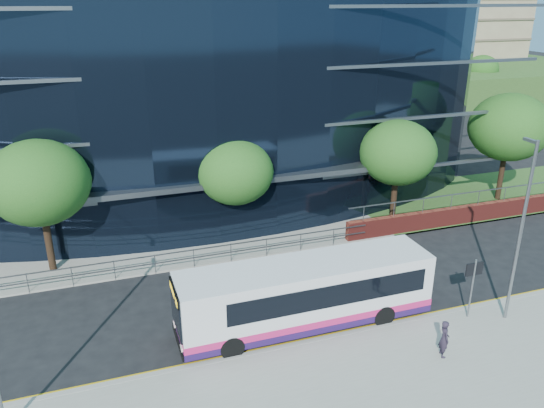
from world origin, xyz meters
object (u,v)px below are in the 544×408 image
object	(u,v)px
tree_dist_f	(482,69)
streetlight_east	(521,228)
pedestrian	(444,339)
street_sign	(473,276)
tree_far_b	(235,172)
tree_far_c	(398,153)
city_bus	(308,293)
tree_dist_e	(385,74)
tree_far_a	(39,183)
tree_far_d	(509,127)

from	to	relation	value
tree_dist_f	streetlight_east	distance (m)	55.74
pedestrian	streetlight_east	bearing A→B (deg)	-56.09
street_sign	tree_far_b	world-z (taller)	tree_far_b
tree_far_b	tree_far_c	xyz separation A→B (m)	(10.00, -0.50, 0.33)
city_bus	tree_far_b	bearing A→B (deg)	93.73
street_sign	pedestrian	world-z (taller)	street_sign
tree_dist_e	tree_far_b	bearing A→B (deg)	-131.52
tree_far_c	tree_dist_f	world-z (taller)	tree_far_c
tree_far_a	tree_dist_f	distance (m)	62.44
tree_dist_f	tree_dist_e	bearing A→B (deg)	-172.87
tree_far_d	city_bus	world-z (taller)	tree_far_d
tree_far_a	tree_dist_e	size ratio (longest dim) A/B	1.07
tree_dist_e	streetlight_east	bearing A→B (deg)	-113.11
tree_dist_e	city_bus	size ratio (longest dim) A/B	0.59
tree_dist_f	tree_far_d	bearing A→B (deg)	-126.87
tree_dist_e	pedestrian	size ratio (longest dim) A/B	4.15
streetlight_east	tree_far_a	bearing A→B (deg)	149.54
street_sign	tree_far_d	xyz separation A→B (m)	(11.50, 11.59, 3.04)
tree_dist_e	city_bus	world-z (taller)	tree_dist_e
tree_far_b	city_bus	bearing A→B (deg)	-86.02
tree_far_c	tree_dist_f	xyz separation A→B (m)	(33.00, 33.00, -0.33)
tree_far_b	streetlight_east	world-z (taller)	streetlight_east
tree_far_b	tree_dist_f	size ratio (longest dim) A/B	1.00
tree_far_d	tree_dist_e	xyz separation A→B (m)	(8.00, 30.00, -0.65)
city_bus	streetlight_east	bearing A→B (deg)	-16.70
tree_far_d	tree_dist_f	distance (m)	40.01
pedestrian	tree_dist_f	bearing A→B (deg)	-24.15
tree_far_c	tree_dist_f	bearing A→B (deg)	45.00
tree_dist_e	tree_dist_f	world-z (taller)	tree_dist_e
city_bus	pedestrian	distance (m)	5.69
tree_far_a	tree_far_c	bearing A→B (deg)	0.00
tree_far_b	streetlight_east	distance (m)	14.74
tree_far_a	tree_dist_e	xyz separation A→B (m)	(37.00, 31.00, -0.33)
city_bus	street_sign	bearing A→B (deg)	-15.59
tree_dist_e	street_sign	bearing A→B (deg)	-115.12
tree_far_c	tree_dist_f	distance (m)	46.67
street_sign	tree_far_b	size ratio (longest dim) A/B	0.46
tree_far_b	tree_dist_f	bearing A→B (deg)	37.08
tree_far_b	tree_dist_f	world-z (taller)	same
tree_far_d	streetlight_east	size ratio (longest dim) A/B	0.93
tree_far_a	tree_far_c	xyz separation A→B (m)	(20.00, 0.00, -0.33)
street_sign	streetlight_east	distance (m)	2.80
tree_far_b	city_bus	xyz separation A→B (m)	(0.64, -9.21, -2.63)
tree_dist_f	streetlight_east	xyz separation A→B (m)	(-34.00, -44.17, 0.23)
tree_far_b	tree_dist_e	distance (m)	40.74
street_sign	streetlight_east	size ratio (longest dim) A/B	0.35
street_sign	tree_far_b	bearing A→B (deg)	124.08
tree_far_d	pedestrian	distance (m)	20.09
tree_far_a	streetlight_east	bearing A→B (deg)	-30.46
streetlight_east	city_bus	world-z (taller)	streetlight_east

